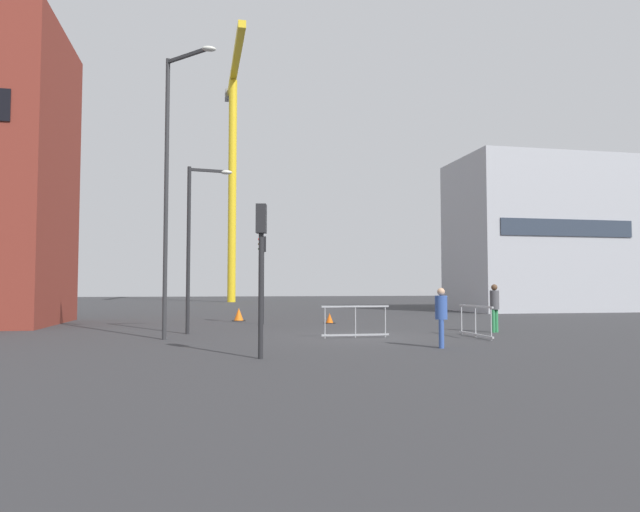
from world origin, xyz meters
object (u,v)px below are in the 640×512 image
at_px(streetlamp_short, 195,234).
at_px(traffic_light_near, 261,254).
at_px(pedestrian_waiting, 495,304).
at_px(streetlamp_tall, 171,174).
at_px(construction_crane, 233,146).
at_px(traffic_cone_orange, 239,315).
at_px(traffic_light_corner, 263,265).
at_px(pedestrian_walking, 441,313).
at_px(traffic_cone_by_barrier, 330,319).

xyz_separation_m(streetlamp_short, traffic_light_near, (1.73, -7.63, -1.16)).
bearing_deg(pedestrian_waiting, streetlamp_tall, -176.51).
bearing_deg(streetlamp_short, traffic_light_near, -77.21).
relative_size(construction_crane, streetlamp_short, 4.20).
bearing_deg(traffic_cone_orange, pedestrian_waiting, -44.93).
height_order(traffic_light_corner, pedestrian_walking, traffic_light_corner).
height_order(construction_crane, traffic_light_corner, construction_crane).
bearing_deg(traffic_cone_by_barrier, pedestrian_waiting, -51.81).
xyz_separation_m(construction_crane, pedestrian_waiting, (7.93, -43.03, -16.13)).
bearing_deg(traffic_cone_by_barrier, streetlamp_short, -142.14).
bearing_deg(streetlamp_tall, pedestrian_waiting, 3.49).
relative_size(construction_crane, traffic_light_near, 6.96).
bearing_deg(traffic_light_corner, traffic_cone_orange, 108.33).
xyz_separation_m(construction_crane, streetlamp_short, (-3.14, -41.45, -13.53)).
relative_size(streetlamp_short, traffic_cone_by_barrier, 12.77).
distance_m(construction_crane, traffic_cone_orange, 38.00).
distance_m(traffic_cone_orange, traffic_cone_by_barrier, 4.86).
bearing_deg(streetlamp_short, pedestrian_walking, -41.99).
height_order(streetlamp_tall, pedestrian_waiting, streetlamp_tall).
distance_m(construction_crane, pedestrian_waiting, 46.63).
relative_size(streetlamp_short, traffic_light_near, 1.65).
bearing_deg(construction_crane, streetlamp_tall, -95.04).
height_order(traffic_cone_orange, traffic_cone_by_barrier, traffic_cone_orange).
distance_m(construction_crane, pedestrian_walking, 50.51).
height_order(pedestrian_walking, pedestrian_waiting, pedestrian_waiting).
distance_m(construction_crane, streetlamp_short, 43.71).
bearing_deg(traffic_light_corner, construction_crane, 89.71).
distance_m(streetlamp_tall, traffic_light_near, 6.54).
relative_size(traffic_light_corner, traffic_light_near, 1.08).
relative_size(construction_crane, streetlamp_tall, 2.77).
height_order(streetlamp_tall, streetlamp_short, streetlamp_tall).
height_order(streetlamp_short, pedestrian_walking, streetlamp_short).
relative_size(pedestrian_walking, traffic_cone_by_barrier, 3.50).
relative_size(streetlamp_tall, pedestrian_walking, 5.53).
distance_m(streetlamp_tall, traffic_cone_orange, 11.32).
distance_m(traffic_light_corner, traffic_cone_by_barrier, 4.00).
xyz_separation_m(construction_crane, streetlamp_tall, (-3.86, -43.75, -11.80)).
height_order(traffic_light_near, pedestrian_waiting, traffic_light_near).
height_order(streetlamp_tall, traffic_cone_by_barrier, streetlamp_tall).
bearing_deg(traffic_light_corner, pedestrian_walking, -69.97).
bearing_deg(pedestrian_waiting, streetlamp_short, 171.88).
height_order(construction_crane, streetlamp_short, construction_crane).
distance_m(traffic_light_corner, pedestrian_waiting, 10.36).
bearing_deg(streetlamp_short, traffic_cone_orange, 74.63).
distance_m(streetlamp_short, traffic_light_near, 7.91).
bearing_deg(streetlamp_short, traffic_light_corner, 57.62).
relative_size(pedestrian_waiting, traffic_cone_by_barrier, 3.76).
xyz_separation_m(pedestrian_waiting, traffic_cone_by_barrier, (-4.97, 6.32, -0.84)).
height_order(traffic_light_corner, pedestrian_waiting, traffic_light_corner).
relative_size(traffic_light_near, pedestrian_waiting, 2.06).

